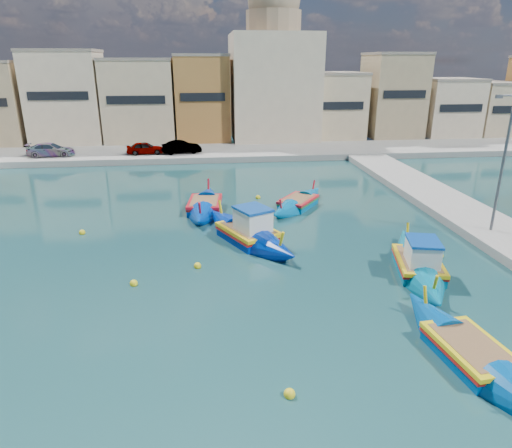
{
  "coord_description": "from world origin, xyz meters",
  "views": [
    {
      "loc": [
        1.37,
        -16.66,
        9.59
      ],
      "look_at": [
        4.0,
        6.0,
        1.4
      ],
      "focal_mm": 32.0,
      "sensor_mm": 36.0,
      "label": 1
    }
  ],
  "objects_px": {
    "quay_street_lamp": "(502,163)",
    "luzzu_cyan_mid": "(298,204)",
    "luzzu_turquoise_cabin": "(418,265)",
    "luzzu_blue_cabin": "(248,234)",
    "luzzu_blue_south": "(471,355)",
    "luzzu_green": "(205,207)",
    "church_block": "(273,71)"
  },
  "relations": [
    {
      "from": "church_block",
      "to": "luzzu_blue_south",
      "type": "bearing_deg",
      "value": -89.91
    },
    {
      "from": "luzzu_cyan_mid",
      "to": "luzzu_green",
      "type": "distance_m",
      "value": 6.44
    },
    {
      "from": "luzzu_turquoise_cabin",
      "to": "luzzu_blue_cabin",
      "type": "height_order",
      "value": "luzzu_blue_cabin"
    },
    {
      "from": "church_block",
      "to": "quay_street_lamp",
      "type": "xyz_separation_m",
      "value": [
        7.44,
        -34.0,
        -4.07
      ]
    },
    {
      "from": "quay_street_lamp",
      "to": "luzzu_blue_south",
      "type": "relative_size",
      "value": 0.97
    },
    {
      "from": "quay_street_lamp",
      "to": "luzzu_green",
      "type": "xyz_separation_m",
      "value": [
        -16.12,
        6.98,
        -4.06
      ]
    },
    {
      "from": "luzzu_cyan_mid",
      "to": "luzzu_blue_south",
      "type": "bearing_deg",
      "value": -82.57
    },
    {
      "from": "luzzu_turquoise_cabin",
      "to": "luzzu_blue_south",
      "type": "relative_size",
      "value": 1.09
    },
    {
      "from": "quay_street_lamp",
      "to": "luzzu_turquoise_cabin",
      "type": "relative_size",
      "value": 0.89
    },
    {
      "from": "church_block",
      "to": "luzzu_cyan_mid",
      "type": "bearing_deg",
      "value": -94.75
    },
    {
      "from": "luzzu_turquoise_cabin",
      "to": "luzzu_blue_cabin",
      "type": "xyz_separation_m",
      "value": [
        -7.69,
        4.96,
        0.05
      ]
    },
    {
      "from": "luzzu_green",
      "to": "luzzu_blue_south",
      "type": "relative_size",
      "value": 1.0
    },
    {
      "from": "quay_street_lamp",
      "to": "luzzu_turquoise_cabin",
      "type": "xyz_separation_m",
      "value": [
        -6.05,
        -3.81,
        -4.0
      ]
    },
    {
      "from": "quay_street_lamp",
      "to": "luzzu_blue_south",
      "type": "distance_m",
      "value": 13.55
    },
    {
      "from": "quay_street_lamp",
      "to": "church_block",
      "type": "bearing_deg",
      "value": 102.35
    },
    {
      "from": "church_block",
      "to": "luzzu_turquoise_cabin",
      "type": "bearing_deg",
      "value": -87.89
    },
    {
      "from": "luzzu_blue_cabin",
      "to": "luzzu_blue_south",
      "type": "distance_m",
      "value": 13.38
    },
    {
      "from": "quay_street_lamp",
      "to": "luzzu_cyan_mid",
      "type": "height_order",
      "value": "quay_street_lamp"
    },
    {
      "from": "luzzu_blue_south",
      "to": "quay_street_lamp",
      "type": "bearing_deg",
      "value": 55.19
    },
    {
      "from": "luzzu_turquoise_cabin",
      "to": "luzzu_cyan_mid",
      "type": "xyz_separation_m",
      "value": [
        -3.63,
        10.87,
        -0.1
      ]
    },
    {
      "from": "luzzu_blue_cabin",
      "to": "luzzu_cyan_mid",
      "type": "xyz_separation_m",
      "value": [
        4.06,
        5.91,
        -0.15
      ]
    },
    {
      "from": "quay_street_lamp",
      "to": "luzzu_green",
      "type": "distance_m",
      "value": 18.03
    },
    {
      "from": "quay_street_lamp",
      "to": "luzzu_blue_south",
      "type": "height_order",
      "value": "quay_street_lamp"
    },
    {
      "from": "luzzu_blue_cabin",
      "to": "quay_street_lamp",
      "type": "bearing_deg",
      "value": -4.82
    },
    {
      "from": "luzzu_blue_cabin",
      "to": "luzzu_green",
      "type": "height_order",
      "value": "luzzu_blue_cabin"
    },
    {
      "from": "luzzu_turquoise_cabin",
      "to": "luzzu_blue_cabin",
      "type": "relative_size",
      "value": 1.0
    },
    {
      "from": "church_block",
      "to": "luzzu_turquoise_cabin",
      "type": "xyz_separation_m",
      "value": [
        1.4,
        -37.81,
        -8.07
      ]
    },
    {
      "from": "luzzu_turquoise_cabin",
      "to": "church_block",
      "type": "bearing_deg",
      "value": 92.11
    },
    {
      "from": "luzzu_green",
      "to": "luzzu_blue_south",
      "type": "bearing_deg",
      "value": -63.57
    },
    {
      "from": "church_block",
      "to": "luzzu_green",
      "type": "bearing_deg",
      "value": -107.8
    },
    {
      "from": "quay_street_lamp",
      "to": "luzzu_turquoise_cabin",
      "type": "distance_m",
      "value": 8.19
    },
    {
      "from": "church_block",
      "to": "luzzu_cyan_mid",
      "type": "xyz_separation_m",
      "value": [
        -2.24,
        -26.93,
        -8.17
      ]
    }
  ]
}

